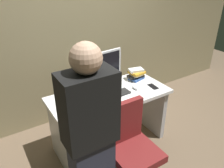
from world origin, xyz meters
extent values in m
plane|color=brown|center=(0.00, 0.00, 0.00)|extent=(9.00, 9.00, 0.00)
cube|color=#8C7F5B|center=(0.00, 0.90, 1.50)|extent=(6.40, 0.10, 3.00)
cube|color=white|center=(0.00, 0.00, 0.72)|extent=(1.40, 0.66, 0.04)
cube|color=#B2B2B7|center=(-0.64, 0.00, 0.35)|extent=(0.06, 0.58, 0.70)
cube|color=#B2B2B7|center=(0.64, 0.00, 0.35)|extent=(0.06, 0.58, 0.70)
cube|color=maroon|center=(-0.14, -0.69, 0.46)|extent=(0.44, 0.44, 0.08)
cube|color=maroon|center=(-0.14, -0.50, 0.72)|extent=(0.40, 0.06, 0.44)
cube|color=black|center=(-0.60, -0.69, 1.14)|extent=(0.40, 0.24, 0.58)
sphere|color=tan|center=(-0.60, -0.69, 1.53)|extent=(0.22, 0.22, 0.22)
cube|color=silver|center=(0.00, 0.17, 0.75)|extent=(0.21, 0.16, 0.02)
cube|color=silver|center=(0.00, 0.17, 0.80)|extent=(0.04, 0.03, 0.08)
cube|color=silver|center=(0.00, 0.17, 1.02)|extent=(0.54, 0.08, 0.36)
cube|color=black|center=(0.00, 0.16, 1.02)|extent=(0.50, 0.05, 0.32)
cube|color=#262626|center=(0.00, -0.06, 0.75)|extent=(0.43, 0.14, 0.02)
ellipsoid|color=white|center=(0.33, -0.06, 0.76)|extent=(0.06, 0.10, 0.03)
cylinder|color=#D84C3F|center=(-0.46, -0.13, 0.79)|extent=(0.07, 0.07, 0.10)
cylinder|color=#D84C3F|center=(-0.43, 0.12, 0.79)|extent=(0.07, 0.07, 0.09)
cube|color=#3359A5|center=(0.50, 0.14, 0.76)|extent=(0.22, 0.17, 0.03)
cube|color=black|center=(0.49, 0.15, 0.79)|extent=(0.22, 0.14, 0.03)
cube|color=beige|center=(0.50, 0.14, 0.81)|extent=(0.16, 0.13, 0.03)
cube|color=gold|center=(0.50, 0.14, 0.84)|extent=(0.20, 0.18, 0.03)
cube|color=white|center=(0.50, 0.15, 0.87)|extent=(0.20, 0.15, 0.03)
cube|color=black|center=(0.54, -0.14, 0.75)|extent=(0.08, 0.15, 0.01)
camera|label=1|loc=(-1.18, -1.92, 2.04)|focal=35.86mm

